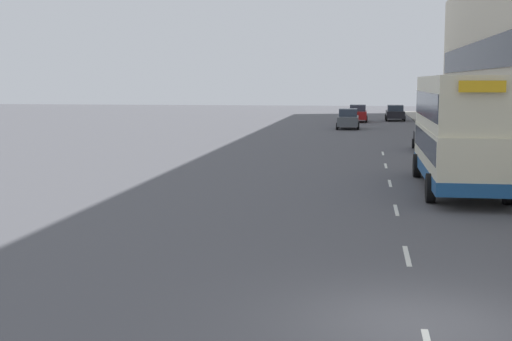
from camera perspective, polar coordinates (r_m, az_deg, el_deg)
The scene contains 13 objects.
ground_plane at distance 12.67m, azimuth 13.23°, elevation -11.94°, with size 220.00×220.00×0.00m, color #515156.
pavement at distance 51.16m, azimuth 17.18°, elevation 2.30°, with size 5.00×93.00×0.14m.
lane_mark_1 at distance 17.33m, azimuth 11.99°, elevation -6.69°, with size 0.12×2.00×0.01m.
lane_mark_2 at distance 23.29m, azimuth 11.15°, elevation -3.12°, with size 0.12×2.00×0.01m.
lane_mark_3 at distance 29.31m, azimuth 10.66°, elevation -1.02°, with size 0.12×2.00×0.01m.
lane_mark_4 at distance 35.36m, azimuth 10.34°, elevation 0.37°, with size 0.12×2.00×0.01m.
lane_mark_5 at distance 41.43m, azimuth 10.11°, elevation 1.35°, with size 0.12×2.00×0.01m.
double_decker_bus_near at distance 27.99m, azimuth 15.93°, elevation 3.14°, with size 2.85×10.20×4.30m.
car_0 at distance 43.76m, azimuth 13.76°, elevation 2.66°, with size 1.92×3.97×1.70m.
car_1 at distance 73.60m, azimuth 8.14°, elevation 4.54°, with size 1.99×4.41×1.74m.
car_2 at distance 62.63m, azimuth 7.38°, elevation 4.11°, with size 1.96×4.20×1.74m.
car_3 at distance 76.46m, azimuth 11.07°, elevation 4.55°, with size 2.01×4.60×1.65m.
pedestrian_3 at distance 30.91m, azimuth 19.61°, elevation 1.06°, with size 0.35×0.35×1.78m.
Camera 1 is at (-1.04, -11.94, 4.10)m, focal length 50.00 mm.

